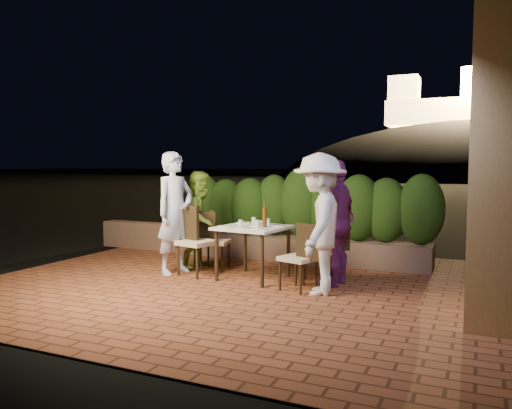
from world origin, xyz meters
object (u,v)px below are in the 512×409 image
Objects in this scene: dining_table at (253,252)px; bowl at (258,223)px; chair_left_front at (197,241)px; diner_green at (201,219)px; chair_right_back at (318,248)px; chair_right_front at (298,257)px; diner_blue at (175,213)px; chair_left_back at (215,241)px; diner_purple at (337,223)px; beer_bottle at (265,215)px; parapet_lamp at (173,221)px; diner_white at (319,224)px.

dining_table is 5.41× the size of bowl.
chair_left_front is 0.67× the size of diner_green.
chair_right_front is at bearing 62.24° from chair_right_back.
diner_blue is (-1.16, -0.43, 0.13)m from bowl.
chair_left_back is (0.03, 0.48, -0.06)m from chair_left_front.
chair_right_front is 2.07m from diner_green.
chair_right_front is at bearing -37.30° from bowl.
diner_green is at bearing -88.47° from diner_purple.
diner_green reaches higher than beer_bottle.
bowl is 0.19× the size of chair_right_front.
diner_purple reaches higher than chair_left_front.
chair_right_back reaches higher than dining_table.
diner_blue is at bearing -163.15° from chair_left_front.
chair_left_back is at bearing -87.63° from diner_purple.
dining_table reaches higher than parapet_lamp.
diner_purple is (1.00, 0.12, -0.08)m from beer_bottle.
chair_right_back is 0.55× the size of diner_white.
chair_left_back reaches higher than chair_right_front.
diner_blue is 12.92× the size of parapet_lamp.
diner_blue is (-0.36, -0.02, 0.40)m from chair_left_front.
chair_right_back is at bearing -93.75° from diner_green.
diner_white reaches higher than bowl.
chair_left_front is 1.14× the size of chair_left_back.
dining_table is 0.53× the size of diner_purple.
bowl is at bearing -88.37° from diner_purple.
dining_table is 2.62× the size of beer_bottle.
parapet_lamp is (-3.45, 1.93, -0.31)m from diner_white.
bowl is at bearing -53.75° from diner_blue.
chair_right_front is 2.07m from diner_blue.
chair_left_back is 1.94m from parapet_lamp.
bowl is at bearing -129.73° from diner_white.
beer_bottle is at bearing -51.55° from bowl.
chair_right_front is 0.90× the size of chair_right_back.
chair_right_front reaches higher than bowl.
chair_left_front is at bearing -171.70° from beer_bottle.
chair_left_front is 1.99m from diner_white.
beer_bottle is at bearing 5.71° from dining_table.
diner_green reaches higher than chair_left_back.
chair_right_front is 0.74m from diner_purple.
beer_bottle is 2.96m from parapet_lamp.
chair_right_front is 6.25× the size of parapet_lamp.
parapet_lamp is (-3.16, 1.88, 0.13)m from chair_right_front.
diner_green is 1.69m from parapet_lamp.
dining_table is 6.40× the size of parapet_lamp.
diner_purple is at bearing 166.35° from chair_right_back.
beer_bottle is 1.33m from diner_green.
chair_right_front is (0.63, -0.37, -0.48)m from beer_bottle.
chair_left_back is at bearing -5.94° from chair_right_front.
diner_blue is 1.19× the size of diner_green.
chair_right_back is at bearing 8.40° from dining_table.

